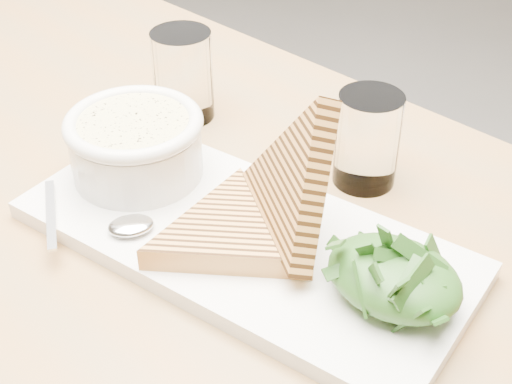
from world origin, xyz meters
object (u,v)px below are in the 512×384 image
Objects in this scene: platter at (243,239)px; glass_near at (183,75)px; soup_bowl at (137,151)px; table_top at (107,247)px; glass_far at (367,140)px.

platter is 0.25m from glass_near.
soup_bowl reaches higher than platter.
glass_near reaches higher than table_top.
glass_far is (0.23, 0.02, -0.00)m from glass_near.
soup_bowl reaches higher than table_top.
platter is at bearing 28.37° from table_top.
glass_far is at bearing 55.76° from table_top.
table_top is 2.91× the size of platter.
platter is at bearing -35.36° from glass_near.
platter is at bearing -102.02° from glass_far.
soup_bowl is at bearing -139.39° from glass_far.
glass_far reaches higher than table_top.
glass_far is (0.17, 0.15, 0.01)m from soup_bowl.
glass_near is (-0.06, 0.13, 0.01)m from soup_bowl.
platter is 4.23× the size of glass_far.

